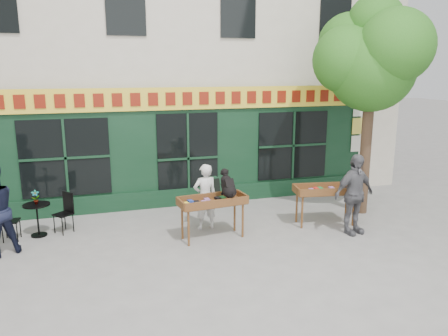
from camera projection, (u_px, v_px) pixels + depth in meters
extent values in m
plane|color=slate|center=(211.00, 233.00, 10.26)|extent=(80.00, 80.00, 0.00)
cube|color=beige|center=(162.00, 32.00, 14.74)|extent=(14.00, 7.00, 10.00)
cube|color=black|center=(187.00, 149.00, 12.16)|extent=(11.00, 0.16, 3.20)
cube|color=yellow|center=(187.00, 98.00, 11.74)|extent=(11.00, 0.06, 0.60)
cube|color=maroon|center=(187.00, 98.00, 11.70)|extent=(9.60, 0.03, 0.34)
cube|color=black|center=(189.00, 196.00, 12.36)|extent=(11.00, 0.10, 0.50)
cube|color=black|center=(188.00, 158.00, 12.12)|extent=(1.70, 0.05, 2.50)
cube|color=black|center=(66.00, 158.00, 11.15)|extent=(2.20, 0.05, 2.00)
cube|color=black|center=(293.00, 145.00, 13.00)|extent=(2.20, 0.05, 2.00)
cube|color=silver|center=(357.00, 144.00, 13.63)|extent=(0.42, 0.02, 0.50)
cube|color=#E5D14C|center=(358.00, 126.00, 13.51)|extent=(0.42, 0.02, 0.50)
cube|color=silver|center=(359.00, 108.00, 13.39)|extent=(0.42, 0.02, 0.50)
cylinder|color=#382619|center=(366.00, 146.00, 11.38)|extent=(0.28, 0.28, 3.60)
sphere|color=#1E5E15|center=(372.00, 68.00, 10.94)|extent=(2.20, 2.20, 2.20)
sphere|color=#1E5E15|center=(388.00, 56.00, 11.36)|extent=(1.80, 1.80, 1.80)
sphere|color=#1E5E15|center=(347.00, 60.00, 10.91)|extent=(1.70, 1.70, 1.70)
sphere|color=#1E5E15|center=(396.00, 46.00, 10.33)|extent=(1.80, 1.80, 1.80)
sphere|color=#1E5E15|center=(349.00, 44.00, 11.28)|extent=(1.60, 1.60, 1.60)
sphere|color=#1E5E15|center=(376.00, 22.00, 10.82)|extent=(1.40, 1.40, 1.40)
cylinder|color=brown|center=(189.00, 229.00, 9.43)|extent=(0.05, 0.05, 0.80)
cylinder|color=brown|center=(243.00, 220.00, 9.94)|extent=(0.05, 0.05, 0.80)
cylinder|color=brown|center=(182.00, 222.00, 9.83)|extent=(0.05, 0.05, 0.80)
cylinder|color=brown|center=(235.00, 215.00, 10.33)|extent=(0.05, 0.05, 0.80)
cube|color=brown|center=(213.00, 204.00, 9.79)|extent=(1.55, 0.74, 0.05)
cube|color=brown|center=(217.00, 204.00, 9.51)|extent=(1.50, 0.20, 0.18)
cube|color=brown|center=(208.00, 197.00, 10.03)|extent=(1.50, 0.20, 0.18)
cube|color=brown|center=(213.00, 201.00, 9.78)|extent=(1.34, 0.54, 0.06)
imported|color=silver|center=(205.00, 197.00, 10.40)|extent=(0.62, 0.44, 1.59)
cylinder|color=brown|center=(302.00, 212.00, 10.50)|extent=(0.05, 0.05, 0.80)
cylinder|color=brown|center=(353.00, 210.00, 10.67)|extent=(0.05, 0.05, 0.80)
cylinder|color=brown|center=(297.00, 207.00, 10.92)|extent=(0.05, 0.05, 0.80)
cylinder|color=brown|center=(346.00, 205.00, 11.10)|extent=(0.05, 0.05, 0.80)
cube|color=brown|center=(326.00, 192.00, 10.70)|extent=(1.57, 0.82, 0.05)
cube|color=brown|center=(330.00, 192.00, 10.41)|extent=(1.49, 0.28, 0.18)
cube|color=brown|center=(322.00, 186.00, 10.97)|extent=(1.49, 0.28, 0.18)
cube|color=brown|center=(326.00, 190.00, 10.69)|extent=(1.35, 0.61, 0.06)
imported|color=#505055|center=(354.00, 194.00, 10.07)|extent=(1.17, 0.66, 1.89)
cylinder|color=black|center=(39.00, 235.00, 10.09)|extent=(0.36, 0.36, 0.03)
cylinder|color=black|center=(38.00, 220.00, 10.01)|extent=(0.04, 0.04, 0.72)
cylinder|color=black|center=(36.00, 205.00, 9.93)|extent=(0.60, 0.60, 0.03)
cube|color=black|center=(10.00, 221.00, 9.75)|extent=(0.39, 0.39, 0.03)
cube|color=black|center=(1.00, 211.00, 9.66)|extent=(0.06, 0.36, 0.50)
cylinder|color=black|center=(17.00, 233.00, 9.68)|extent=(0.02, 0.02, 0.44)
cylinder|color=black|center=(20.00, 228.00, 9.97)|extent=(0.02, 0.02, 0.44)
cylinder|color=black|center=(3.00, 234.00, 9.62)|extent=(0.02, 0.02, 0.44)
cylinder|color=black|center=(6.00, 229.00, 9.91)|extent=(0.02, 0.02, 0.44)
cube|color=black|center=(63.00, 214.00, 10.20)|extent=(0.51, 0.51, 0.03)
cube|color=black|center=(68.00, 202.00, 10.29)|extent=(0.25, 0.30, 0.50)
cylinder|color=black|center=(54.00, 224.00, 10.21)|extent=(0.02, 0.02, 0.44)
cylinder|color=black|center=(63.00, 227.00, 10.05)|extent=(0.02, 0.02, 0.44)
cylinder|color=black|center=(65.00, 221.00, 10.46)|extent=(0.02, 0.02, 0.44)
cylinder|color=black|center=(73.00, 223.00, 10.30)|extent=(0.02, 0.02, 0.44)
imported|color=gray|center=(35.00, 197.00, 9.89)|extent=(0.19, 0.15, 0.33)
cube|color=black|center=(213.00, 190.00, 12.41)|extent=(0.58, 0.27, 0.79)
cube|color=black|center=(213.00, 191.00, 12.39)|extent=(0.48, 0.24, 0.65)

